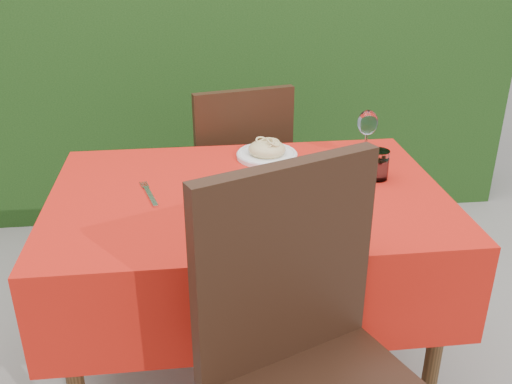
{
  "coord_description": "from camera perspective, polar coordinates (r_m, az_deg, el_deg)",
  "views": [
    {
      "loc": [
        -0.17,
        -1.65,
        1.52
      ],
      "look_at": [
        0.02,
        -0.05,
        0.77
      ],
      "focal_mm": 40.0,
      "sensor_mm": 36.0,
      "label": 1
    }
  ],
  "objects": [
    {
      "name": "water_glass",
      "position": [
        1.95,
        12.02,
        2.56
      ],
      "size": [
        0.08,
        0.08,
        0.1
      ],
      "color": "white",
      "rests_on": "dining_table"
    },
    {
      "name": "hedge",
      "position": [
        3.26,
        -3.79,
        14.35
      ],
      "size": [
        3.2,
        0.55,
        1.78
      ],
      "color": "black",
      "rests_on": "ground"
    },
    {
      "name": "ground",
      "position": [
        2.25,
        -0.69,
        -17.46
      ],
      "size": [
        60.0,
        60.0,
        0.0
      ],
      "primitive_type": "plane",
      "color": "slate",
      "rests_on": "ground"
    },
    {
      "name": "fork",
      "position": [
        1.82,
        -10.49,
        -0.42
      ],
      "size": [
        0.08,
        0.21,
        0.01
      ],
      "primitive_type": "cube",
      "rotation": [
        0.0,
        0.0,
        0.26
      ],
      "color": "silver",
      "rests_on": "dining_table"
    },
    {
      "name": "dining_table",
      "position": [
        1.9,
        -0.78,
        -4.08
      ],
      "size": [
        1.26,
        0.86,
        0.75
      ],
      "color": "#472C17",
      "rests_on": "ground"
    },
    {
      "name": "wine_glass",
      "position": [
        2.1,
        11.09,
        6.62
      ],
      "size": [
        0.07,
        0.07,
        0.18
      ],
      "color": "silver",
      "rests_on": "dining_table"
    },
    {
      "name": "chair_near",
      "position": [
        1.4,
        5.47,
        -16.18
      ],
      "size": [
        0.62,
        0.62,
        1.05
      ],
      "rotation": [
        0.0,
        0.0,
        0.4
      ],
      "color": "black",
      "rests_on": "ground"
    },
    {
      "name": "pizza_plate",
      "position": [
        1.76,
        0.62,
        -0.06
      ],
      "size": [
        0.31,
        0.31,
        0.06
      ],
      "rotation": [
        0.0,
        0.0,
        -0.14
      ],
      "color": "silver",
      "rests_on": "dining_table"
    },
    {
      "name": "chair_far",
      "position": [
        2.53,
        -1.86,
        2.02
      ],
      "size": [
        0.5,
        0.5,
        0.93
      ],
      "rotation": [
        0.0,
        0.0,
        3.36
      ],
      "color": "black",
      "rests_on": "ground"
    },
    {
      "name": "pasta_plate",
      "position": [
        2.09,
        1.1,
        4.06
      ],
      "size": [
        0.22,
        0.22,
        0.06
      ],
      "rotation": [
        0.0,
        0.0,
        -0.39
      ],
      "color": "white",
      "rests_on": "dining_table"
    }
  ]
}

